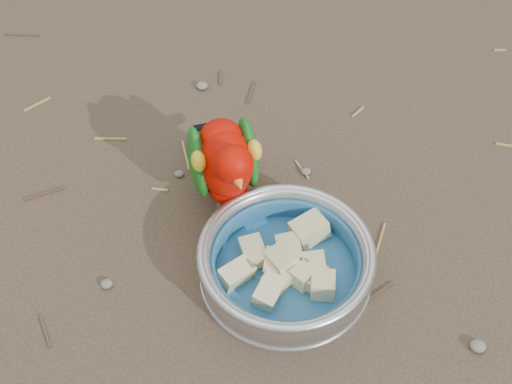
# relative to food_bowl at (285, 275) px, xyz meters

# --- Properties ---
(ground) EXTENTS (60.00, 60.00, 0.00)m
(ground) POSITION_rel_food_bowl_xyz_m (-0.05, 0.06, -0.01)
(ground) COLOR #46362A
(food_bowl) EXTENTS (0.22, 0.22, 0.02)m
(food_bowl) POSITION_rel_food_bowl_xyz_m (0.00, 0.00, 0.00)
(food_bowl) COLOR #B2B2BA
(food_bowl) RESTS_ON ground
(bowl_wall) EXTENTS (0.22, 0.22, 0.04)m
(bowl_wall) POSITION_rel_food_bowl_xyz_m (0.00, 0.00, 0.03)
(bowl_wall) COLOR #B2B2BA
(bowl_wall) RESTS_ON food_bowl
(fruit_wedges) EXTENTS (0.13, 0.13, 0.03)m
(fruit_wedges) POSITION_rel_food_bowl_xyz_m (0.00, 0.00, 0.02)
(fruit_wedges) COLOR beige
(fruit_wedges) RESTS_ON food_bowl
(lory_parrot) EXTENTS (0.15, 0.22, 0.16)m
(lory_parrot) POSITION_rel_food_bowl_xyz_m (-0.09, 0.12, 0.07)
(lory_parrot) COLOR #B00900
(lory_parrot) RESTS_ON ground
(ground_debris) EXTENTS (0.90, 0.80, 0.01)m
(ground_debris) POSITION_rel_food_bowl_xyz_m (-0.05, 0.15, -0.01)
(ground_debris) COLOR olive
(ground_debris) RESTS_ON ground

